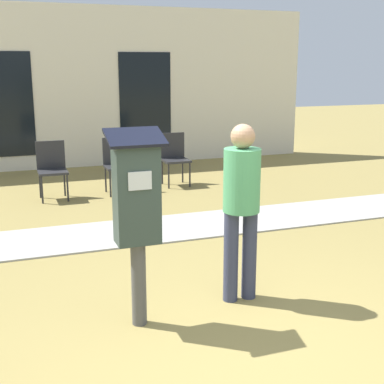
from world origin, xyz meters
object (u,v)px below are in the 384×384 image
object	(u,v)px
outdoor_chair_middle	(118,161)
outdoor_chair_right	(174,155)
parking_meter	(137,203)
outdoor_chair_left	(52,165)
person_standing	(241,199)

from	to	relation	value
outdoor_chair_middle	outdoor_chair_right	bearing A→B (deg)	-0.01
parking_meter	outdoor_chair_left	size ratio (longest dim) A/B	1.77
outdoor_chair_middle	outdoor_chair_right	xyz separation A→B (m)	(1.05, 0.25, 0.00)
outdoor_chair_right	outdoor_chair_middle	bearing A→B (deg)	-173.73
outdoor_chair_left	outdoor_chair_middle	bearing A→B (deg)	-22.04
person_standing	outdoor_chair_right	distance (m)	4.78
person_standing	outdoor_chair_middle	bearing A→B (deg)	73.70
outdoor_chair_right	person_standing	bearing A→B (deg)	-108.37
parking_meter	outdoor_chair_middle	size ratio (longest dim) A/B	1.77
parking_meter	outdoor_chair_middle	world-z (taller)	parking_meter
outdoor_chair_left	outdoor_chair_middle	world-z (taller)	same
person_standing	outdoor_chair_left	xyz separation A→B (m)	(-1.19, 4.37, -0.40)
person_standing	outdoor_chair_middle	distance (m)	4.44
outdoor_chair_left	outdoor_chair_middle	size ratio (longest dim) A/B	1.00
parking_meter	outdoor_chair_right	size ratio (longest dim) A/B	1.77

